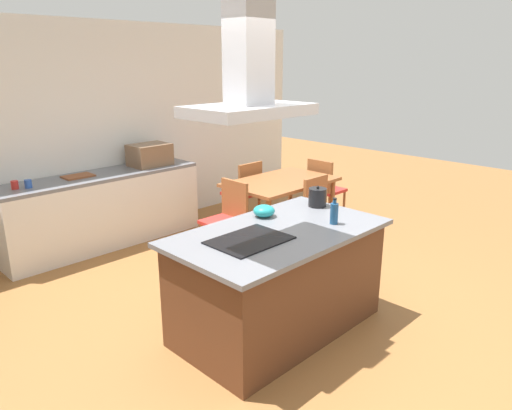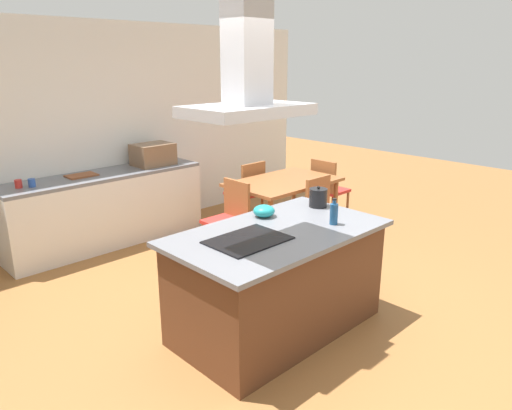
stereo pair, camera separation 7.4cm
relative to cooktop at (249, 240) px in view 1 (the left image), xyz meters
name	(u,v)px [view 1 (the left image)]	position (x,y,z in m)	size (l,w,h in m)	color
ground	(175,275)	(0.34, 1.50, -0.91)	(16.00, 16.00, 0.00)	#936033
wall_back	(86,133)	(0.34, 3.25, 0.44)	(7.20, 0.10, 2.70)	white
kitchen_island	(278,280)	(0.34, 0.00, -0.45)	(1.82, 1.04, 0.90)	#59331E
cooktop	(249,240)	(0.00, 0.00, 0.00)	(0.60, 0.44, 0.01)	black
tea_kettle	(318,197)	(1.09, 0.19, 0.08)	(0.22, 0.17, 0.20)	black
olive_oil_bottle	(334,213)	(0.78, -0.22, 0.09)	(0.07, 0.07, 0.23)	navy
mixing_bowl	(264,211)	(0.51, 0.33, 0.05)	(0.19, 0.19, 0.11)	teal
back_counter	(103,210)	(0.28, 2.88, -0.46)	(2.48, 0.62, 0.90)	silver
countertop_microwave	(150,155)	(1.00, 2.88, 0.13)	(0.50, 0.38, 0.28)	brown
coffee_mug_red	(15,185)	(-0.70, 2.88, 0.04)	(0.08, 0.08, 0.09)	red
coffee_mug_blue	(28,184)	(-0.58, 2.83, 0.04)	(0.08, 0.08, 0.09)	#2D56B2
cutting_board	(78,176)	(0.03, 2.93, 0.00)	(0.34, 0.24, 0.02)	brown
dining_table	(281,187)	(2.05, 1.52, -0.24)	(1.40, 0.90, 0.75)	#995B33
chair_at_left_end	(228,214)	(1.14, 1.52, -0.40)	(0.42, 0.42, 0.89)	red
chair_at_right_end	(324,186)	(2.97, 1.52, -0.40)	(0.42, 0.42, 0.89)	red
chair_facing_island	(322,209)	(2.05, 0.85, -0.40)	(0.42, 0.42, 0.89)	red
chair_facing_back_wall	(245,189)	(2.05, 2.18, -0.40)	(0.42, 0.42, 0.89)	red
range_hood	(249,80)	(0.00, 0.00, 1.20)	(0.90, 0.55, 0.78)	#ADADB2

